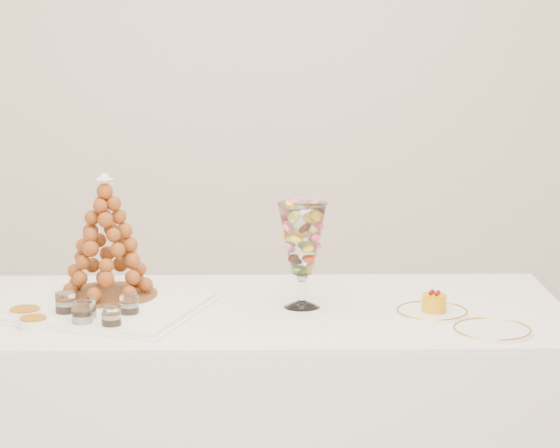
{
  "coord_description": "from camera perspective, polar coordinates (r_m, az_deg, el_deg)",
  "views": [
    {
      "loc": [
        0.05,
        -2.94,
        1.64
      ],
      "look_at": [
        0.12,
        0.22,
        1.0
      ],
      "focal_mm": 70.0,
      "sensor_mm": 36.0,
      "label": 1
    }
  ],
  "objects": [
    {
      "name": "buffet_table",
      "position": [
        3.34,
        -2.76,
        -10.7
      ],
      "size": [
        2.01,
        0.81,
        0.76
      ],
      "rotation": [
        0.0,
        0.0,
        -0.0
      ],
      "color": "white",
      "rests_on": "ground"
    },
    {
      "name": "verrine_e",
      "position": [
        3.01,
        -8.8,
        -4.94
      ],
      "size": [
        0.06,
        0.06,
        0.07
      ],
      "primitive_type": "cylinder",
      "rotation": [
        0.0,
        0.0,
        0.16
      ],
      "color": "white",
      "rests_on": "buffet_table"
    },
    {
      "name": "lace_tray",
      "position": [
        3.24,
        -9.73,
        -4.24
      ],
      "size": [
        0.71,
        0.62,
        0.02
      ],
      "primitive_type": "cube",
      "rotation": [
        0.0,
        0.0,
        -0.34
      ],
      "color": "white",
      "rests_on": "buffet_table"
    },
    {
      "name": "macaron_vase",
      "position": [
        3.18,
        1.16,
        -0.84
      ],
      "size": [
        0.14,
        0.14,
        0.31
      ],
      "color": "white",
      "rests_on": "buffet_table"
    },
    {
      "name": "spare_plate",
      "position": [
        3.04,
        11.02,
        -5.49
      ],
      "size": [
        0.22,
        0.22,
        0.01
      ],
      "primitive_type": "cylinder",
      "color": "white",
      "rests_on": "buffet_table"
    },
    {
      "name": "cake_plate",
      "position": [
        3.18,
        7.94,
        -4.59
      ],
      "size": [
        0.21,
        0.21,
        0.01
      ],
      "primitive_type": "cylinder",
      "color": "white",
      "rests_on": "buffet_table"
    },
    {
      "name": "verrine_d",
      "position": [
        3.04,
        -10.29,
        -4.76
      ],
      "size": [
        0.07,
        0.07,
        0.08
      ],
      "primitive_type": "cylinder",
      "rotation": [
        0.0,
        0.0,
        -0.24
      ],
      "color": "white",
      "rests_on": "buffet_table"
    },
    {
      "name": "verrine_b",
      "position": [
        3.1,
        -10.04,
        -4.54
      ],
      "size": [
        0.07,
        0.07,
        0.07
      ],
      "primitive_type": "cylinder",
      "rotation": [
        0.0,
        0.0,
        0.32
      ],
      "color": "white",
      "rests_on": "buffet_table"
    },
    {
      "name": "mousse_cake",
      "position": [
        3.17,
        8.05,
        -4.09
      ],
      "size": [
        0.07,
        0.07,
        0.06
      ],
      "color": "orange",
      "rests_on": "cake_plate"
    },
    {
      "name": "verrine_c",
      "position": [
        3.11,
        -7.88,
        -4.34
      ],
      "size": [
        0.07,
        0.07,
        0.07
      ],
      "primitive_type": "cylinder",
      "rotation": [
        0.0,
        0.0,
        0.23
      ],
      "color": "white",
      "rests_on": "buffet_table"
    },
    {
      "name": "ramekin_back",
      "position": [
        3.18,
        -13.17,
        -4.63
      ],
      "size": [
        0.09,
        0.09,
        0.03
      ],
      "primitive_type": "cylinder",
      "color": "white",
      "rests_on": "buffet_table"
    },
    {
      "name": "croquembouche",
      "position": [
        3.27,
        -9.07,
        -0.67
      ],
      "size": [
        0.3,
        0.3,
        0.37
      ],
      "rotation": [
        0.0,
        0.0,
        0.02
      ],
      "color": "brown",
      "rests_on": "lace_tray"
    },
    {
      "name": "ramekin_front",
      "position": [
        3.1,
        -12.76,
        -5.07
      ],
      "size": [
        0.08,
        0.08,
        0.03
      ],
      "primitive_type": "cylinder",
      "color": "white",
      "rests_on": "buffet_table"
    },
    {
      "name": "verrine_a",
      "position": [
        3.15,
        -11.14,
        -4.22
      ],
      "size": [
        0.07,
        0.07,
        0.08
      ],
      "primitive_type": "cylinder",
      "rotation": [
        0.0,
        0.0,
        0.22
      ],
      "color": "white",
      "rests_on": "buffet_table"
    }
  ]
}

